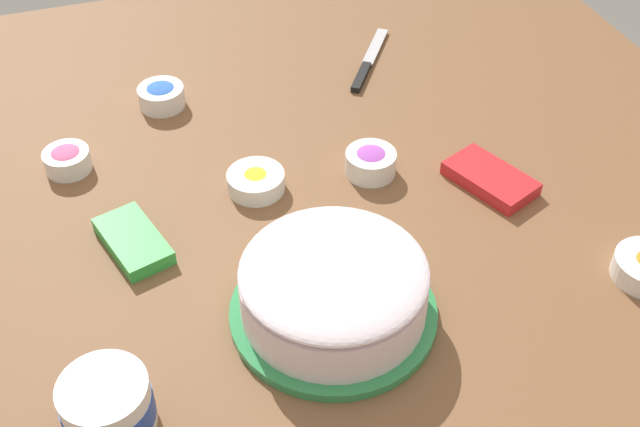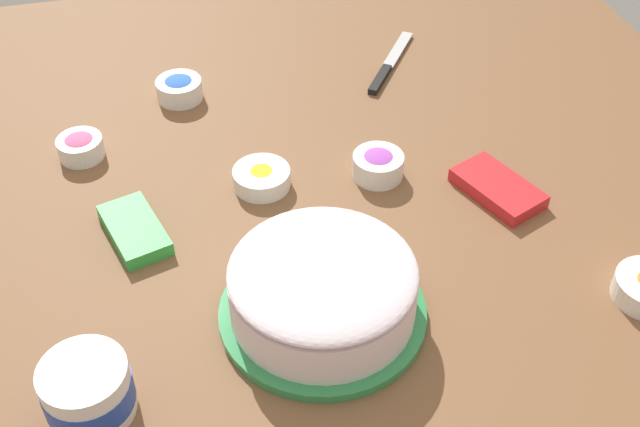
{
  "view_description": "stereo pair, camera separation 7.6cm",
  "coord_description": "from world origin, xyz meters",
  "px_view_note": "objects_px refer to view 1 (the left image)",
  "views": [
    {
      "loc": [
        0.94,
        -0.3,
        0.85
      ],
      "look_at": [
        0.09,
        -0.02,
        0.04
      ],
      "focal_mm": 44.91,
      "sensor_mm": 36.0,
      "label": 1
    },
    {
      "loc": [
        0.96,
        -0.23,
        0.85
      ],
      "look_at": [
        0.09,
        -0.02,
        0.04
      ],
      "focal_mm": 44.91,
      "sensor_mm": 36.0,
      "label": 2
    }
  ],
  "objects_px": {
    "sprinkle_bowl_pink": "(67,159)",
    "spreading_knife": "(367,64)",
    "frosted_cake": "(334,291)",
    "sprinkle_bowl_blue": "(161,95)",
    "sprinkle_bowl_yellow": "(256,181)",
    "candy_box_lower": "(490,179)",
    "sprinkle_bowl_rainbow": "(371,161)",
    "frosting_tub": "(107,406)",
    "candy_box_upper": "(133,241)"
  },
  "relations": [
    {
      "from": "frosting_tub",
      "to": "spreading_knife",
      "type": "distance_m",
      "value": 0.88
    },
    {
      "from": "spreading_knife",
      "to": "sprinkle_bowl_yellow",
      "type": "relative_size",
      "value": 2.18
    },
    {
      "from": "sprinkle_bowl_pink",
      "to": "frosted_cake",
      "type": "bearing_deg",
      "value": 35.32
    },
    {
      "from": "spreading_knife",
      "to": "sprinkle_bowl_pink",
      "type": "relative_size",
      "value": 2.67
    },
    {
      "from": "frosting_tub",
      "to": "sprinkle_bowl_pink",
      "type": "relative_size",
      "value": 1.44
    },
    {
      "from": "spreading_knife",
      "to": "sprinkle_bowl_blue",
      "type": "distance_m",
      "value": 0.41
    },
    {
      "from": "frosting_tub",
      "to": "candy_box_upper",
      "type": "relative_size",
      "value": 0.8
    },
    {
      "from": "sprinkle_bowl_blue",
      "to": "sprinkle_bowl_yellow",
      "type": "distance_m",
      "value": 0.3
    },
    {
      "from": "spreading_knife",
      "to": "candy_box_lower",
      "type": "relative_size",
      "value": 1.41
    },
    {
      "from": "frosted_cake",
      "to": "frosting_tub",
      "type": "bearing_deg",
      "value": -75.8
    },
    {
      "from": "sprinkle_bowl_rainbow",
      "to": "candy_box_lower",
      "type": "height_order",
      "value": "sprinkle_bowl_rainbow"
    },
    {
      "from": "candy_box_upper",
      "to": "frosting_tub",
      "type": "bearing_deg",
      "value": -29.82
    },
    {
      "from": "candy_box_upper",
      "to": "spreading_knife",
      "type": "bearing_deg",
      "value": 108.71
    },
    {
      "from": "sprinkle_bowl_rainbow",
      "to": "candy_box_upper",
      "type": "height_order",
      "value": "sprinkle_bowl_rainbow"
    },
    {
      "from": "sprinkle_bowl_pink",
      "to": "spreading_knife",
      "type": "bearing_deg",
      "value": 103.28
    },
    {
      "from": "frosted_cake",
      "to": "spreading_knife",
      "type": "distance_m",
      "value": 0.64
    },
    {
      "from": "sprinkle_bowl_yellow",
      "to": "spreading_knife",
      "type": "bearing_deg",
      "value": 133.46
    },
    {
      "from": "sprinkle_bowl_blue",
      "to": "candy_box_upper",
      "type": "bearing_deg",
      "value": -16.83
    },
    {
      "from": "spreading_knife",
      "to": "sprinkle_bowl_pink",
      "type": "xyz_separation_m",
      "value": [
        0.14,
        -0.59,
        0.01
      ]
    },
    {
      "from": "sprinkle_bowl_pink",
      "to": "sprinkle_bowl_rainbow",
      "type": "bearing_deg",
      "value": 70.45
    },
    {
      "from": "sprinkle_bowl_rainbow",
      "to": "sprinkle_bowl_yellow",
      "type": "xyz_separation_m",
      "value": [
        -0.02,
        -0.19,
        -0.01
      ]
    },
    {
      "from": "sprinkle_bowl_yellow",
      "to": "candy_box_lower",
      "type": "bearing_deg",
      "value": 73.21
    },
    {
      "from": "frosting_tub",
      "to": "sprinkle_bowl_yellow",
      "type": "bearing_deg",
      "value": 142.86
    },
    {
      "from": "spreading_knife",
      "to": "sprinkle_bowl_rainbow",
      "type": "bearing_deg",
      "value": -20.13
    },
    {
      "from": "sprinkle_bowl_pink",
      "to": "frosting_tub",
      "type": "bearing_deg",
      "value": 0.18
    },
    {
      "from": "frosted_cake",
      "to": "sprinkle_bowl_pink",
      "type": "height_order",
      "value": "frosted_cake"
    },
    {
      "from": "frosting_tub",
      "to": "spreading_knife",
      "type": "relative_size",
      "value": 0.54
    },
    {
      "from": "frosted_cake",
      "to": "sprinkle_bowl_rainbow",
      "type": "relative_size",
      "value": 3.39
    },
    {
      "from": "frosting_tub",
      "to": "spreading_knife",
      "type": "xyz_separation_m",
      "value": [
        -0.66,
        0.59,
        -0.03
      ]
    },
    {
      "from": "frosted_cake",
      "to": "candy_box_upper",
      "type": "height_order",
      "value": "frosted_cake"
    },
    {
      "from": "sprinkle_bowl_blue",
      "to": "frosted_cake",
      "type": "bearing_deg",
      "value": 12.84
    },
    {
      "from": "candy_box_lower",
      "to": "spreading_knife",
      "type": "bearing_deg",
      "value": 166.09
    },
    {
      "from": "frosted_cake",
      "to": "sprinkle_bowl_rainbow",
      "type": "bearing_deg",
      "value": 149.56
    },
    {
      "from": "frosting_tub",
      "to": "candy_box_lower",
      "type": "bearing_deg",
      "value": 112.06
    },
    {
      "from": "sprinkle_bowl_rainbow",
      "to": "sprinkle_bowl_yellow",
      "type": "relative_size",
      "value": 0.9
    },
    {
      "from": "spreading_knife",
      "to": "sprinkle_bowl_rainbow",
      "type": "xyz_separation_m",
      "value": [
        0.31,
        -0.11,
        0.02
      ]
    },
    {
      "from": "sprinkle_bowl_pink",
      "to": "candy_box_lower",
      "type": "xyz_separation_m",
      "value": [
        0.26,
        0.65,
        -0.01
      ]
    },
    {
      "from": "frosting_tub",
      "to": "sprinkle_bowl_pink",
      "type": "distance_m",
      "value": 0.52
    },
    {
      "from": "spreading_knife",
      "to": "sprinkle_bowl_yellow",
      "type": "distance_m",
      "value": 0.42
    },
    {
      "from": "sprinkle_bowl_rainbow",
      "to": "sprinkle_bowl_yellow",
      "type": "distance_m",
      "value": 0.19
    },
    {
      "from": "sprinkle_bowl_yellow",
      "to": "candy_box_upper",
      "type": "distance_m",
      "value": 0.22
    },
    {
      "from": "sprinkle_bowl_yellow",
      "to": "frosting_tub",
      "type": "bearing_deg",
      "value": -37.14
    },
    {
      "from": "frosted_cake",
      "to": "candy_box_lower",
      "type": "height_order",
      "value": "frosted_cake"
    },
    {
      "from": "frosted_cake",
      "to": "sprinkle_bowl_blue",
      "type": "relative_size",
      "value": 3.39
    },
    {
      "from": "spreading_knife",
      "to": "frosting_tub",
      "type": "bearing_deg",
      "value": -41.57
    },
    {
      "from": "frosting_tub",
      "to": "sprinkle_bowl_rainbow",
      "type": "bearing_deg",
      "value": 126.73
    },
    {
      "from": "sprinkle_bowl_yellow",
      "to": "sprinkle_bowl_rainbow",
      "type": "bearing_deg",
      "value": 84.17
    },
    {
      "from": "sprinkle_bowl_pink",
      "to": "sprinkle_bowl_yellow",
      "type": "height_order",
      "value": "sprinkle_bowl_pink"
    },
    {
      "from": "frosted_cake",
      "to": "candy_box_upper",
      "type": "distance_m",
      "value": 0.33
    },
    {
      "from": "sprinkle_bowl_blue",
      "to": "sprinkle_bowl_pink",
      "type": "bearing_deg",
      "value": -53.35
    }
  ]
}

